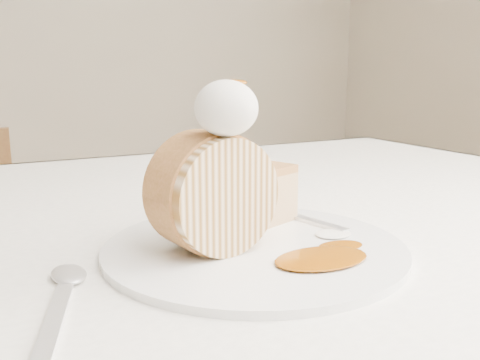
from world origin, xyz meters
TOP-DOWN VIEW (x-y plane):
  - table at (0.00, 0.20)m, footprint 1.40×0.90m
  - plate at (0.03, 0.03)m, footprint 0.36×0.36m
  - roulade_slice at (-0.01, 0.04)m, footprint 0.11×0.07m
  - cake_chunk at (0.08, 0.10)m, footprint 0.08×0.08m
  - whipped_cream at (-0.00, 0.02)m, footprint 0.05×0.05m
  - caramel_drizzle at (0.01, 0.03)m, footprint 0.03×0.02m
  - caramel_pool at (0.06, -0.03)m, footprint 0.10×0.08m
  - fork at (0.12, 0.08)m, footprint 0.06×0.17m
  - spoon at (-0.16, -0.04)m, footprint 0.07×0.16m

SIDE VIEW (x-z plane):
  - table at x=0.00m, z-range 0.29..1.04m
  - spoon at x=-0.16m, z-range 0.75..0.75m
  - plate at x=0.03m, z-range 0.75..0.76m
  - fork at x=0.12m, z-range 0.76..0.76m
  - caramel_pool at x=0.06m, z-range 0.76..0.76m
  - cake_chunk at x=0.08m, z-range 0.76..0.81m
  - roulade_slice at x=-0.01m, z-range 0.76..0.86m
  - whipped_cream at x=0.00m, z-range 0.86..0.91m
  - caramel_drizzle at x=0.01m, z-range 0.91..0.92m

